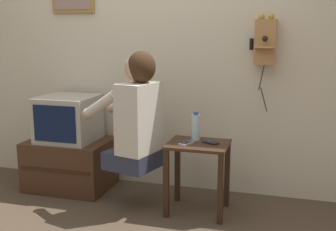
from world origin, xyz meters
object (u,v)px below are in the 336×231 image
(cell_phone_held, at_px, (186,143))
(person, at_px, (136,114))
(water_bottle, at_px, (196,127))
(wall_phone_antique, at_px, (265,41))
(cell_phone_spare, at_px, (211,142))
(television, at_px, (68,119))

(cell_phone_held, bearing_deg, person, -157.61)
(person, distance_m, water_bottle, 0.47)
(wall_phone_antique, xyz_separation_m, cell_phone_spare, (-0.35, -0.41, -0.75))
(cell_phone_spare, relative_size, water_bottle, 0.62)
(television, distance_m, wall_phone_antique, 1.78)
(wall_phone_antique, xyz_separation_m, cell_phone_held, (-0.52, -0.47, -0.75))
(wall_phone_antique, relative_size, water_bottle, 3.50)
(person, relative_size, television, 1.95)
(wall_phone_antique, relative_size, cell_phone_held, 5.63)
(cell_phone_held, relative_size, water_bottle, 0.62)
(water_bottle, bearing_deg, cell_phone_held, -107.34)
(water_bottle, bearing_deg, cell_phone_spare, -26.84)
(cell_phone_spare, bearing_deg, water_bottle, 92.04)
(person, height_order, television, person)
(person, distance_m, cell_phone_spare, 0.61)
(person, bearing_deg, wall_phone_antique, -47.22)
(television, xyz_separation_m, cell_phone_spare, (1.29, -0.16, -0.08))
(television, bearing_deg, cell_phone_spare, -7.06)
(person, relative_size, water_bottle, 4.16)
(cell_phone_held, xyz_separation_m, cell_phone_spare, (0.17, 0.07, 0.00))
(cell_phone_held, distance_m, cell_phone_spare, 0.18)
(person, bearing_deg, cell_phone_held, -73.27)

